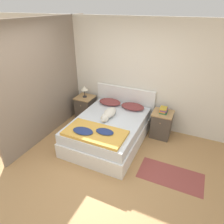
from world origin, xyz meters
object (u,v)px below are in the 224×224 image
nightstand_right (161,124)px  pillow_left (110,102)px  bed (108,131)px  pillow_right (133,106)px  nightstand_left (86,107)px  dog (109,114)px  book_stack (164,110)px  table_lamp (84,89)px

nightstand_right → pillow_left: (-1.32, 0.01, 0.30)m
bed → pillow_left: size_ratio=3.40×
nightstand_right → pillow_right: (-0.72, 0.01, 0.30)m
nightstand_right → bed: bearing=-145.2°
nightstand_left → dog: 1.20m
bed → dog: size_ratio=2.93×
nightstand_left → book_stack: bearing=0.6°
bed → table_lamp: size_ratio=6.27×
nightstand_right → dog: (-1.06, -0.61, 0.34)m
pillow_right → bed: bearing=-112.5°
bed → book_stack: bearing=35.7°
nightstand_left → book_stack: (2.04, 0.02, 0.36)m
nightstand_left → nightstand_right: (2.05, 0.00, 0.00)m
bed → pillow_left: (-0.30, 0.72, 0.34)m
bed → pillow_right: (0.30, 0.72, 0.34)m
nightstand_left → table_lamp: 0.54m
book_stack → bed: bearing=-144.3°
book_stack → pillow_right: bearing=-178.8°
nightstand_right → pillow_left: pillow_left is taller
pillow_left → pillow_right: same height
nightstand_left → dog: size_ratio=0.95×
nightstand_right → pillow_right: pillow_right is taller
pillow_right → table_lamp: 1.34m
pillow_left → pillow_right: 0.60m
nightstand_left → dog: (0.98, -0.61, 0.34)m
pillow_left → dog: (0.26, -0.62, 0.03)m
table_lamp → pillow_left: bearing=0.4°
pillow_left → nightstand_left: bearing=-179.4°
pillow_left → bed: bearing=-67.5°
pillow_left → dog: size_ratio=0.86×
pillow_left → dog: dog is taller
book_stack → table_lamp: 2.05m
table_lamp → dog: bearing=-31.8°
nightstand_left → dog: dog is taller
pillow_right → pillow_left: bearing=180.0°
nightstand_left → dog: bearing=-31.7°
dog → table_lamp: 1.18m
nightstand_left → pillow_right: bearing=0.3°
nightstand_right → table_lamp: bearing=179.9°
dog → pillow_right: bearing=61.4°
pillow_left → dog: 0.67m
nightstand_left → nightstand_right: same height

